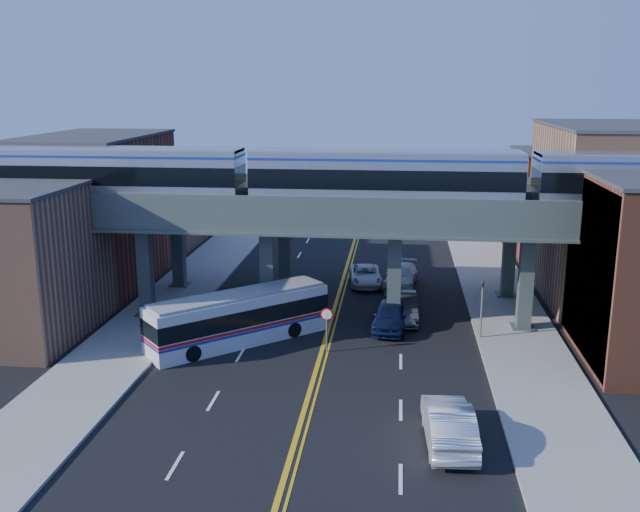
# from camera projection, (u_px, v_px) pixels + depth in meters

# --- Properties ---
(ground) EXTENTS (120.00, 120.00, 0.00)m
(ground) POSITION_uv_depth(u_px,v_px,m) (315.00, 372.00, 37.72)
(ground) COLOR black
(ground) RESTS_ON ground
(sidewalk_west) EXTENTS (5.00, 70.00, 0.16)m
(sidewalk_west) POSITION_uv_depth(u_px,v_px,m) (165.00, 306.00, 48.59)
(sidewalk_west) COLOR gray
(sidewalk_west) RESTS_ON ground
(sidewalk_east) EXTENTS (5.00, 70.00, 0.16)m
(sidewalk_east) POSITION_uv_depth(u_px,v_px,m) (509.00, 318.00, 46.13)
(sidewalk_east) COLOR gray
(sidewalk_east) RESTS_ON ground
(building_west_a) EXTENTS (8.00, 10.00, 9.00)m
(building_west_a) POSITION_uv_depth(u_px,v_px,m) (16.00, 262.00, 42.50)
(building_west_a) COLOR #94664C
(building_west_a) RESTS_ON ground
(building_west_b) EXTENTS (8.00, 14.00, 11.00)m
(building_west_b) POSITION_uv_depth(u_px,v_px,m) (97.00, 211.00, 53.85)
(building_west_b) COLOR brown
(building_west_b) RESTS_ON ground
(building_west_c) EXTENTS (8.00, 10.00, 8.00)m
(building_west_c) POSITION_uv_depth(u_px,v_px,m) (156.00, 202.00, 66.76)
(building_west_c) COLOR #94664C
(building_west_c) RESTS_ON ground
(building_east_b) EXTENTS (8.00, 14.00, 12.00)m
(building_east_b) POSITION_uv_depth(u_px,v_px,m) (604.00, 214.00, 49.77)
(building_east_b) COLOR #94664C
(building_east_b) RESTS_ON ground
(building_east_c) EXTENTS (8.00, 10.00, 9.00)m
(building_east_c) POSITION_uv_depth(u_px,v_px,m) (562.00, 204.00, 62.67)
(building_east_c) COLOR brown
(building_east_c) RESTS_ON ground
(mural_panel) EXTENTS (0.10, 9.50, 9.50)m
(mural_panel) POSITION_uv_depth(u_px,v_px,m) (588.00, 274.00, 38.90)
(mural_panel) COLOR teal
(mural_panel) RESTS_ON ground
(elevated_viaduct_near) EXTENTS (52.00, 3.60, 7.40)m
(elevated_viaduct_near) POSITION_uv_depth(u_px,v_px,m) (330.00, 224.00, 43.91)
(elevated_viaduct_near) COLOR #3B4542
(elevated_viaduct_near) RESTS_ON ground
(elevated_viaduct_far) EXTENTS (52.00, 3.60, 7.40)m
(elevated_viaduct_far) POSITION_uv_depth(u_px,v_px,m) (340.00, 205.00, 50.67)
(elevated_viaduct_far) COLOR #3B4542
(elevated_viaduct_far) RESTS_ON ground
(transit_train) EXTENTS (50.09, 3.14, 3.67)m
(transit_train) POSITION_uv_depth(u_px,v_px,m) (385.00, 177.00, 42.87)
(transit_train) COLOR black
(transit_train) RESTS_ON elevated_viaduct_near
(stop_sign) EXTENTS (0.76, 0.09, 2.63)m
(stop_sign) POSITION_uv_depth(u_px,v_px,m) (327.00, 323.00, 40.17)
(stop_sign) COLOR slate
(stop_sign) RESTS_ON ground
(traffic_signal) EXTENTS (0.15, 0.18, 4.10)m
(traffic_signal) POSITION_uv_depth(u_px,v_px,m) (482.00, 303.00, 41.99)
(traffic_signal) COLOR slate
(traffic_signal) RESTS_ON ground
(transit_bus) EXTENTS (9.94, 9.26, 2.87)m
(transit_bus) POSITION_uv_depth(u_px,v_px,m) (239.00, 318.00, 41.77)
(transit_bus) COLOR silver
(transit_bus) RESTS_ON ground
(car_lane_a) EXTENTS (2.44, 5.19, 1.72)m
(car_lane_a) POSITION_uv_depth(u_px,v_px,m) (390.00, 316.00, 44.17)
(car_lane_a) COLOR #10183B
(car_lane_a) RESTS_ON ground
(car_lane_b) EXTENTS (2.10, 5.35, 1.74)m
(car_lane_b) POSITION_uv_depth(u_px,v_px,m) (402.00, 307.00, 45.85)
(car_lane_b) COLOR #303033
(car_lane_b) RESTS_ON ground
(car_lane_c) EXTENTS (2.89, 5.26, 1.39)m
(car_lane_c) POSITION_uv_depth(u_px,v_px,m) (365.00, 275.00, 54.05)
(car_lane_c) COLOR silver
(car_lane_c) RESTS_ON ground
(car_lane_d) EXTENTS (2.82, 5.65, 1.58)m
(car_lane_d) POSITION_uv_depth(u_px,v_px,m) (401.00, 276.00, 53.57)
(car_lane_d) COLOR #BAB9BE
(car_lane_d) RESTS_ON ground
(car_parked_curb) EXTENTS (2.25, 5.61, 1.81)m
(car_parked_curb) POSITION_uv_depth(u_px,v_px,m) (449.00, 424.00, 30.12)
(car_parked_curb) COLOR silver
(car_parked_curb) RESTS_ON ground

